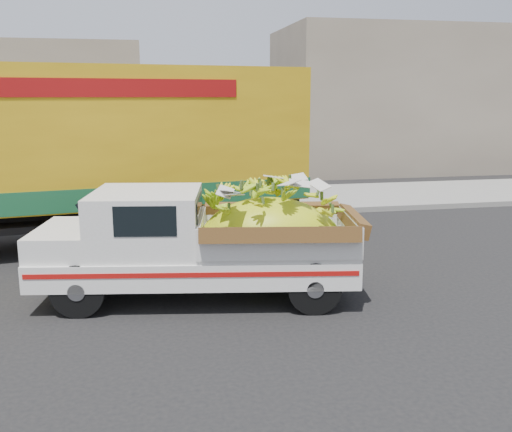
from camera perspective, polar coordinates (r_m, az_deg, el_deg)
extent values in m
plane|color=black|center=(9.66, -16.26, -7.92)|extent=(100.00, 100.00, 0.00)
cube|color=gray|center=(15.21, -14.58, -0.32)|extent=(60.00, 0.25, 0.15)
cube|color=gray|center=(17.27, -14.24, 1.11)|extent=(60.00, 4.00, 0.14)
cube|color=gray|center=(27.23, 17.65, 10.96)|extent=(14.00, 6.00, 6.00)
cylinder|color=black|center=(8.84, -17.36, -7.10)|extent=(0.83, 0.36, 0.80)
cylinder|color=black|center=(10.27, -15.14, -4.32)|extent=(0.83, 0.36, 0.80)
cylinder|color=black|center=(8.61, 5.86, -7.12)|extent=(0.83, 0.36, 0.80)
cylinder|color=black|center=(10.07, 4.66, -4.26)|extent=(0.83, 0.36, 0.80)
cube|color=silver|center=(9.23, -5.95, -4.59)|extent=(5.20, 2.59, 0.41)
cube|color=#A50F0C|center=(8.35, -6.37, -5.90)|extent=(4.81, 0.81, 0.07)
cube|color=silver|center=(9.74, -20.49, -5.10)|extent=(0.39, 1.76, 0.15)
cube|color=silver|center=(9.49, -18.38, -2.21)|extent=(1.16, 1.81, 0.38)
cube|color=silver|center=(9.14, -10.84, -0.48)|extent=(1.90, 1.97, 0.95)
cube|color=black|center=(8.25, -11.06, -0.55)|extent=(0.89, 0.16, 0.44)
cube|color=silver|center=(9.10, 1.99, -1.66)|extent=(2.69, 2.17, 0.54)
ellipsoid|color=#FBF016|center=(9.12, 1.32, -2.34)|extent=(2.41, 1.78, 1.35)
cylinder|color=black|center=(12.62, -0.10, -0.19)|extent=(1.13, 0.48, 1.10)
cylinder|color=black|center=(14.49, -2.77, 1.37)|extent=(1.13, 0.48, 1.10)
cylinder|color=black|center=(12.28, -5.38, -0.59)|extent=(1.13, 0.48, 1.10)
cylinder|color=black|center=(14.19, -7.40, 1.06)|extent=(1.13, 0.48, 1.10)
cube|color=black|center=(12.87, -21.83, 0.22)|extent=(12.02, 2.72, 0.36)
cube|color=gold|center=(12.66, -22.39, 7.32)|extent=(12.00, 4.17, 2.84)
cube|color=#18542E|center=(12.79, -21.98, 2.10)|extent=(12.06, 4.20, 0.45)
cube|color=maroon|center=(11.38, -23.03, 11.75)|extent=(8.31, 1.23, 0.35)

